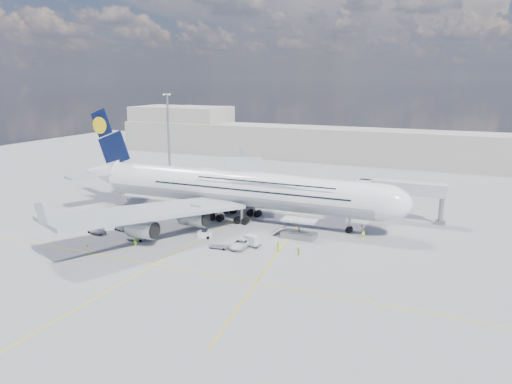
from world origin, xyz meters
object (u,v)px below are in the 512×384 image
at_px(dolly_row_c, 137,238).
at_px(dolly_row_b, 97,228).
at_px(service_van, 241,244).
at_px(dolly_nose_far, 219,246).
at_px(crew_tug, 135,242).
at_px(cone_wing_right_inner, 146,238).
at_px(catering_truck_outer, 210,178).
at_px(airliner, 236,188).
at_px(dolly_back, 121,226).
at_px(cone_tail, 128,199).
at_px(catering_truck_inner, 233,187).
at_px(crew_nose, 363,234).
at_px(cone_nose, 362,225).
at_px(crew_van, 278,246).
at_px(baggage_tug, 205,234).
at_px(dolly_nose_near, 252,240).
at_px(cone_wing_left_outer, 224,193).
at_px(crew_loader, 298,252).
at_px(cargo_loader, 298,231).
at_px(crew_wing, 135,221).
at_px(cone_wing_left_inner, 229,203).
at_px(jet_bridge, 385,190).
at_px(light_mast, 169,134).
at_px(cone_wing_right_outer, 88,245).
at_px(dolly_row_a, 141,228).

bearing_deg(dolly_row_c, dolly_row_b, 168.07).
bearing_deg(service_van, dolly_row_c, -168.15).
xyz_separation_m(dolly_nose_far, crew_tug, (-14.46, -5.15, 0.38)).
bearing_deg(cone_wing_right_inner, catering_truck_outer, 105.04).
bearing_deg(airliner, catering_truck_outer, 128.46).
xyz_separation_m(dolly_back, cone_tail, (-14.86, 20.95, -0.64)).
distance_m(dolly_row_b, catering_truck_inner, 42.57).
bearing_deg(crew_nose, airliner, 134.78).
distance_m(airliner, cone_nose, 27.45).
bearing_deg(crew_tug, crew_van, 28.33).
distance_m(airliner, dolly_row_b, 29.62).
bearing_deg(dolly_nose_far, baggage_tug, 135.24).
height_order(catering_truck_inner, crew_tug, catering_truck_inner).
relative_size(dolly_row_c, service_van, 0.64).
relative_size(dolly_nose_near, cone_wing_left_outer, 7.31).
bearing_deg(dolly_row_b, service_van, 14.32).
relative_size(baggage_tug, cone_wing_left_outer, 5.97).
relative_size(dolly_row_b, crew_loader, 2.36).
bearing_deg(crew_nose, cargo_loader, 161.31).
bearing_deg(dolly_back, crew_wing, 95.85).
distance_m(dolly_nose_far, cone_wing_left_outer, 42.73).
bearing_deg(catering_truck_inner, cone_wing_right_inner, -105.69).
relative_size(airliner, cone_wing_left_inner, 146.91).
relative_size(jet_bridge, catering_truck_inner, 2.78).
xyz_separation_m(light_mast, cone_tail, (7.88, -30.99, -12.96)).
bearing_deg(catering_truck_outer, cone_tail, -105.56).
xyz_separation_m(dolly_nose_far, cone_wing_left_outer, (-18.91, 38.32, -0.14)).
bearing_deg(cone_wing_right_outer, dolly_back, 94.66).
relative_size(dolly_nose_far, catering_truck_inner, 0.51).
bearing_deg(cone_wing_right_outer, cone_wing_left_inner, 76.80).
distance_m(jet_bridge, light_mast, 74.11).
bearing_deg(catering_truck_inner, dolly_row_a, -110.20).
height_order(catering_truck_inner, crew_van, catering_truck_inner).
xyz_separation_m(dolly_row_b, cone_tail, (-11.84, 24.57, -0.92)).
distance_m(light_mast, dolly_row_b, 60.18).
height_order(dolly_row_c, cone_wing_left_inner, cone_wing_left_inner).
bearing_deg(dolly_nose_near, cargo_loader, 65.62).
relative_size(jet_bridge, cone_wing_right_outer, 36.30).
height_order(jet_bridge, dolly_nose_near, jet_bridge).
relative_size(cargo_loader, cone_nose, 15.91).
bearing_deg(dolly_nose_far, dolly_row_c, -178.38).
bearing_deg(catering_truck_outer, light_mast, 166.11).
xyz_separation_m(catering_truck_inner, crew_loader, (31.29, -37.58, -1.01)).
bearing_deg(crew_van, cone_wing_left_outer, 12.30).
relative_size(jet_bridge, cone_wing_right_inner, 33.00).
bearing_deg(cone_nose, dolly_nose_far, -130.75).
distance_m(dolly_row_c, cone_wing_left_inner, 32.21).
height_order(dolly_row_a, dolly_back, dolly_row_a).
relative_size(airliner, cargo_loader, 9.28).
height_order(baggage_tug, cone_wing_left_inner, baggage_tug).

